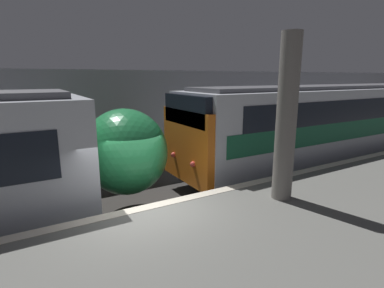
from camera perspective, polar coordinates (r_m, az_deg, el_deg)
The scene contains 4 objects.
ground_plane at distance 7.74m, azimuth -9.11°, elevation -19.19°, with size 120.00×120.00×0.00m, color #33302D.
station_rear_barrier at distance 12.54m, azimuth -19.55°, elevation 3.26°, with size 50.00×0.15×4.34m.
support_pillar_near at distance 7.37m, azimuth 17.53°, elevation 4.55°, with size 0.48×0.48×3.92m.
train_boxy at distance 16.72m, azimuth 29.46°, elevation 3.61°, with size 19.76×2.97×3.71m.
Camera 1 is at (-2.27, -6.18, 4.07)m, focal length 28.00 mm.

